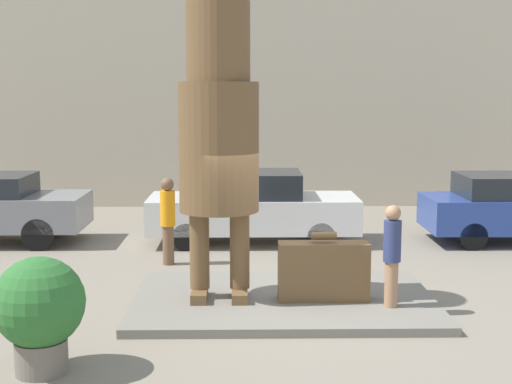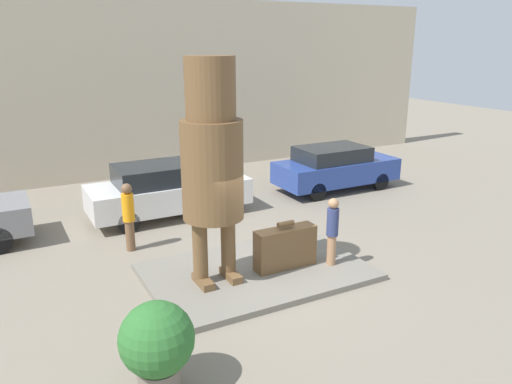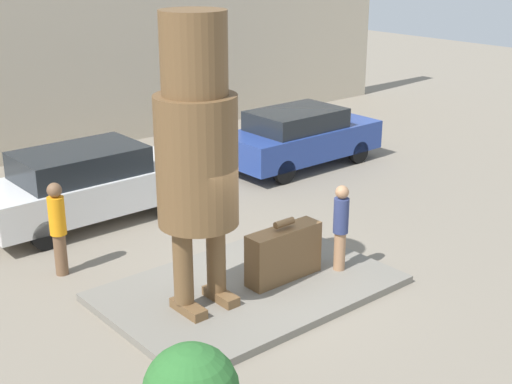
{
  "view_description": "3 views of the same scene",
  "coord_description": "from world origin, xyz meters",
  "px_view_note": "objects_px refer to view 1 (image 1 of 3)",
  "views": [
    {
      "loc": [
        -0.64,
        -11.25,
        3.48
      ],
      "look_at": [
        -0.45,
        0.12,
        1.84
      ],
      "focal_mm": 50.0,
      "sensor_mm": 36.0,
      "label": 1
    },
    {
      "loc": [
        -4.86,
        -9.08,
        5.08
      ],
      "look_at": [
        -0.08,
        -0.12,
        2.0
      ],
      "focal_mm": 35.0,
      "sensor_mm": 36.0,
      "label": 2
    },
    {
      "loc": [
        -7.02,
        -8.53,
        5.77
      ],
      "look_at": [
        -0.06,
        -0.26,
        1.92
      ],
      "focal_mm": 50.0,
      "sensor_mm": 36.0,
      "label": 3
    }
  ],
  "objects_px": {
    "planter_pot": "(39,308)",
    "tourist": "(392,251)",
    "worker_hivis": "(168,217)",
    "parked_car_white": "(251,206)",
    "statue_figure": "(219,128)",
    "giant_suitcase": "(323,271)"
  },
  "relations": [
    {
      "from": "tourist",
      "to": "statue_figure",
      "type": "bearing_deg",
      "value": 168.51
    },
    {
      "from": "parked_car_white",
      "to": "planter_pot",
      "type": "relative_size",
      "value": 3.23
    },
    {
      "from": "giant_suitcase",
      "to": "tourist",
      "type": "relative_size",
      "value": 0.91
    },
    {
      "from": "statue_figure",
      "to": "tourist",
      "type": "xyz_separation_m",
      "value": [
        2.68,
        -0.54,
        -1.87
      ]
    },
    {
      "from": "planter_pot",
      "to": "statue_figure",
      "type": "bearing_deg",
      "value": 52.5
    },
    {
      "from": "planter_pot",
      "to": "tourist",
      "type": "bearing_deg",
      "value": 24.79
    },
    {
      "from": "giant_suitcase",
      "to": "statue_figure",
      "type": "bearing_deg",
      "value": 174.32
    },
    {
      "from": "tourist",
      "to": "parked_car_white",
      "type": "xyz_separation_m",
      "value": [
        -2.13,
        5.33,
        -0.16
      ]
    },
    {
      "from": "tourist",
      "to": "parked_car_white",
      "type": "distance_m",
      "value": 5.75
    },
    {
      "from": "tourist",
      "to": "planter_pot",
      "type": "xyz_separation_m",
      "value": [
        -4.79,
        -2.21,
        -0.18
      ]
    },
    {
      "from": "giant_suitcase",
      "to": "planter_pot",
      "type": "xyz_separation_m",
      "value": [
        -3.78,
        -2.59,
        0.22
      ]
    },
    {
      "from": "statue_figure",
      "to": "worker_hivis",
      "type": "xyz_separation_m",
      "value": [
        -1.12,
        2.75,
        -1.92
      ]
    },
    {
      "from": "tourist",
      "to": "parked_car_white",
      "type": "height_order",
      "value": "tourist"
    },
    {
      "from": "tourist",
      "to": "planter_pot",
      "type": "height_order",
      "value": "tourist"
    },
    {
      "from": "planter_pot",
      "to": "worker_hivis",
      "type": "xyz_separation_m",
      "value": [
        0.99,
        5.51,
        0.14
      ]
    },
    {
      "from": "parked_car_white",
      "to": "statue_figure",
      "type": "bearing_deg",
      "value": -96.47
    },
    {
      "from": "planter_pot",
      "to": "worker_hivis",
      "type": "bearing_deg",
      "value": 79.8
    },
    {
      "from": "statue_figure",
      "to": "worker_hivis",
      "type": "bearing_deg",
      "value": 112.2
    },
    {
      "from": "parked_car_white",
      "to": "planter_pot",
      "type": "distance_m",
      "value": 8.0
    },
    {
      "from": "tourist",
      "to": "planter_pot",
      "type": "relative_size",
      "value": 1.09
    },
    {
      "from": "planter_pot",
      "to": "parked_car_white",
      "type": "bearing_deg",
      "value": 70.59
    },
    {
      "from": "parked_car_white",
      "to": "planter_pot",
      "type": "height_order",
      "value": "parked_car_white"
    }
  ]
}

